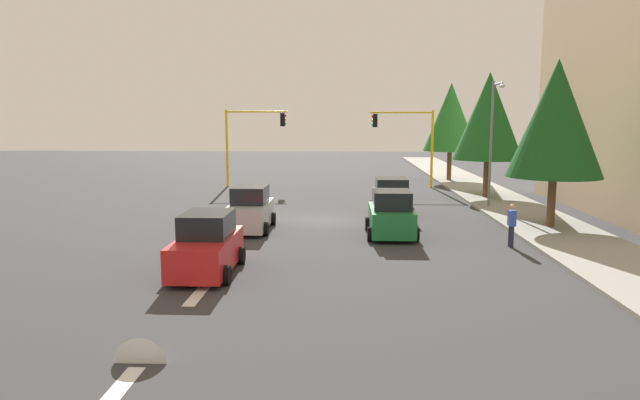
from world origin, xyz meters
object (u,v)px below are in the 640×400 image
street_lamp_curbside (493,131)px  tree_roadside_mid (489,116)px  car_red (207,246)px  car_green (391,215)px  pedestrian_crossing (512,224)px  tree_roadside_far (451,117)px  tree_roadside_near (556,119)px  traffic_signal_far_left (407,133)px  car_orange (391,198)px  car_silver (250,210)px  traffic_signal_far_right (251,132)px

street_lamp_curbside → tree_roadside_mid: size_ratio=0.90×
street_lamp_curbside → car_red: size_ratio=1.73×
car_green → pedestrian_crossing: bearing=66.7°
tree_roadside_far → tree_roadside_near: bearing=2.9°
tree_roadside_mid → tree_roadside_far: bearing=-177.1°
car_green → traffic_signal_far_left: bearing=171.9°
pedestrian_crossing → tree_roadside_near: bearing=142.9°
car_orange → pedestrian_crossing: (7.25, 4.11, 0.01)m
street_lamp_curbside → tree_roadside_mid: bearing=169.7°
tree_roadside_mid → street_lamp_curbside: bearing=-10.3°
tree_roadside_near → pedestrian_crossing: size_ratio=4.47×
car_orange → car_green: bearing=-4.5°
car_silver → traffic_signal_far_right: bearing=-171.1°
tree_roadside_far → car_orange: size_ratio=2.00×
tree_roadside_near → traffic_signal_far_left: bearing=-163.2°
traffic_signal_far_left → traffic_signal_far_right: (0.00, -11.37, 0.04)m
traffic_signal_far_left → street_lamp_curbside: (10.39, 3.52, 0.40)m
traffic_signal_far_left → pedestrian_crossing: 20.05m
tree_roadside_near → traffic_signal_far_right: bearing=-134.7°
car_silver → pedestrian_crossing: size_ratio=2.41×
traffic_signal_far_left → car_red: size_ratio=1.38×
tree_roadside_mid → car_red: tree_roadside_mid is taller
street_lamp_curbside → tree_roadside_far: tree_roadside_far is taller
traffic_signal_far_right → tree_roadside_far: 15.75m
tree_roadside_near → car_orange: (-3.53, -6.92, -4.08)m
street_lamp_curbside → car_green: street_lamp_curbside is taller
car_orange → car_red: same height
car_orange → pedestrian_crossing: bearing=29.6°
tree_roadside_far → car_red: 31.07m
car_orange → tree_roadside_near: bearing=63.0°
car_silver → pedestrian_crossing: 11.20m
tree_roadside_mid → car_orange: (6.47, -6.42, -4.23)m
tree_roadside_mid → car_green: 14.25m
traffic_signal_far_left → tree_roadside_near: bearing=16.8°
tree_roadside_mid → car_silver: tree_roadside_mid is taller
tree_roadside_near → car_green: bearing=-76.5°
street_lamp_curbside → tree_roadside_near: tree_roadside_near is taller
car_orange → car_silver: (4.18, -6.67, -0.00)m
car_red → pedestrian_crossing: car_red is taller
tree_roadside_far → tree_roadside_mid: (10.00, 0.50, 0.03)m
tree_roadside_mid → car_green: (11.77, -6.83, -4.23)m
traffic_signal_far_left → tree_roadside_far: bearing=136.3°
tree_roadside_far → pedestrian_crossing: size_ratio=4.57×
traffic_signal_far_left → tree_roadside_far: tree_roadside_far is taller
street_lamp_curbside → car_green: 10.13m
car_green → street_lamp_curbside: bearing=140.7°
car_orange → car_silver: bearing=-57.9°
tree_roadside_mid → pedestrian_crossing: size_ratio=4.60×
tree_roadside_mid → car_red: bearing=-36.4°
street_lamp_curbside → pedestrian_crossing: street_lamp_curbside is taller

